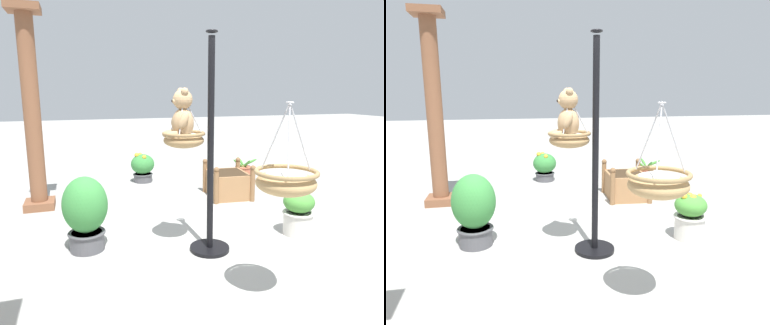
{
  "view_description": "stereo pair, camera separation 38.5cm",
  "coord_description": "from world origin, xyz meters",
  "views": [
    {
      "loc": [
        -3.61,
        1.25,
        1.73
      ],
      "look_at": [
        -0.01,
        0.07,
        0.97
      ],
      "focal_mm": 32.97,
      "sensor_mm": 36.0,
      "label": 1
    },
    {
      "loc": [
        -3.71,
        0.88,
        1.73
      ],
      "look_at": [
        -0.01,
        0.07,
        0.97
      ],
      "focal_mm": 32.97,
      "sensor_mm": 36.0,
      "label": 2
    }
  ],
  "objects": [
    {
      "name": "ground_plane",
      "position": [
        0.0,
        0.0,
        0.0
      ],
      "size": [
        40.0,
        40.0,
        0.0
      ],
      "primitive_type": "plane",
      "color": "#9E9E99"
    },
    {
      "name": "display_pole_central",
      "position": [
        -0.18,
        -0.09,
        0.71
      ],
      "size": [
        0.44,
        0.44,
        2.33
      ],
      "color": "black",
      "rests_on": "ground"
    },
    {
      "name": "hanging_basket_with_teddy",
      "position": [
        -0.03,
        0.16,
        1.24
      ],
      "size": [
        0.46,
        0.46,
        0.54
      ],
      "color": "#A37F51"
    },
    {
      "name": "teddy_bear",
      "position": [
        -0.03,
        0.19,
        1.47
      ],
      "size": [
        0.37,
        0.32,
        0.54
      ],
      "color": "tan"
    },
    {
      "name": "hanging_basket_left_high",
      "position": [
        -1.33,
        -0.27,
        1.06
      ],
      "size": [
        0.49,
        0.49,
        0.72
      ],
      "color": "tan"
    },
    {
      "name": "greenhouse_pillar_right",
      "position": [
        1.98,
        1.84,
        1.41
      ],
      "size": [
        0.45,
        0.45,
        2.91
      ],
      "color": "brown",
      "rests_on": "ground"
    },
    {
      "name": "wooden_planter_box",
      "position": [
        1.66,
        -1.11,
        0.23
      ],
      "size": [
        0.84,
        0.76,
        0.59
      ],
      "color": "#9E7047",
      "rests_on": "ground"
    },
    {
      "name": "potted_plant_fern_front",
      "position": [
        3.08,
        0.06,
        0.29
      ],
      "size": [
        0.45,
        0.45,
        0.59
      ],
      "color": "#4C4C51",
      "rests_on": "ground"
    },
    {
      "name": "potted_plant_tall_leafy",
      "position": [
        -0.1,
        -1.28,
        0.29
      ],
      "size": [
        0.39,
        0.39,
        0.57
      ],
      "color": "beige",
      "rests_on": "ground"
    },
    {
      "name": "potted_plant_bushy_green",
      "position": [
        2.61,
        -1.88,
        0.18
      ],
      "size": [
        0.53,
        0.53,
        0.45
      ],
      "color": "#BC6042",
      "rests_on": "ground"
    },
    {
      "name": "potted_plant_small_succulent",
      "position": [
        0.25,
        1.21,
        0.44
      ],
      "size": [
        0.49,
        0.49,
        0.84
      ],
      "color": "#4C4C51",
      "rests_on": "ground"
    }
  ]
}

